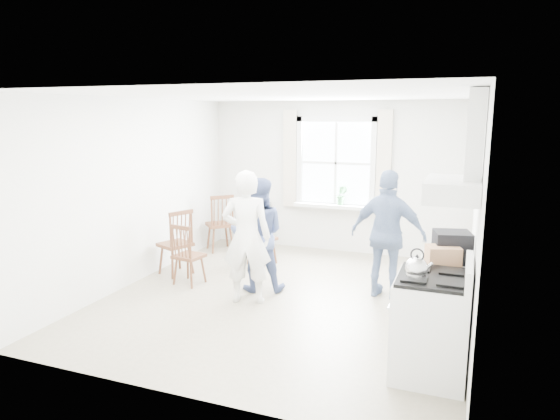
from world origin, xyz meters
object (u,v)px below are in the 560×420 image
Objects in this scene: windsor_chair_b at (184,248)px; person_mid at (258,235)px; windsor_chair_c at (179,236)px; low_cabinet at (443,303)px; windsor_chair_a at (221,217)px; stereo_stack at (452,247)px; person_right at (388,235)px; gas_stove at (431,325)px; person_left at (247,237)px.

person_mid reaches higher than windsor_chair_b.
low_cabinet is at bearing -14.31° from windsor_chair_c.
person_mid is (1.35, -1.54, 0.15)m from windsor_chair_a.
person_right reaches higher than stereo_stack.
person_mid reaches higher than gas_stove.
windsor_chair_c is at bearing 130.18° from windsor_chair_b.
person_left is at bearing -55.03° from windsor_chair_a.
person_left is at bearing 32.84° from person_right.
windsor_chair_b is at bearing 170.18° from low_cabinet.
low_cabinet is 0.53× the size of person_right.
low_cabinet is at bearing -9.82° from windsor_chair_b.
stereo_stack is 3.98m from windsor_chair_c.
person_left is 1.10× the size of person_mid.
stereo_stack is 2.49m from person_left.
windsor_chair_c is 1.52m from person_left.
low_cabinet is 4.48m from windsor_chair_a.
windsor_chair_c is 0.65× the size of person_mid.
gas_stove is 3.65m from windsor_chair_b.
person_right is (-0.77, 1.17, 0.39)m from low_cabinet.
stereo_stack reaches higher than gas_stove.
windsor_chair_a is 1.40m from windsor_chair_c.
person_left is at bearing -23.68° from windsor_chair_c.
windsor_chair_b is 1.14m from person_left.
gas_stove is 4.83m from windsor_chair_a.
person_mid is (1.02, 0.22, 0.24)m from windsor_chair_b.
gas_stove is at bearing 140.31° from person_left.
windsor_chair_a is 0.66× the size of person_mid.
gas_stove is at bearing -99.78° from stereo_stack.
windsor_chair_c is 3.03m from person_right.
stereo_stack is 0.24× the size of person_left.
person_right is at bearing 173.11° from person_mid.
person_right is at bearing 3.95° from windsor_chair_c.
windsor_chair_b is at bearing 18.46° from person_right.
windsor_chair_a is (-3.80, 2.36, 0.17)m from low_cabinet.
windsor_chair_c is (-3.83, 0.97, -0.44)m from stereo_stack.
low_cabinet is 0.61m from stereo_stack.
person_mid is (-2.50, 0.83, -0.28)m from stereo_stack.
windsor_chair_a is 0.60× the size of person_left.
windsor_chair_b is 2.79m from person_right.
windsor_chair_b is 1.07m from person_mid.
low_cabinet is 2.61m from person_mid.
person_right is at bearing 123.12° from low_cabinet.
stereo_stack is 2.65m from person_mid.
gas_stove is 2.03m from person_right.
stereo_stack reaches higher than windsor_chair_b.
gas_stove is 1.26× the size of windsor_chair_b.
stereo_stack is 0.41× the size of windsor_chair_c.
windsor_chair_c is (-3.71, 1.66, 0.13)m from gas_stove.
windsor_chair_b is (-3.47, 0.60, 0.09)m from low_cabinet.
person_right is at bearing 11.92° from windsor_chair_b.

